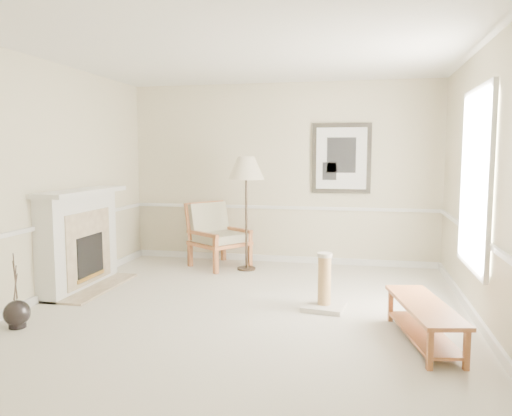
{
  "coord_description": "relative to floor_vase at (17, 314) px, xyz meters",
  "views": [
    {
      "loc": [
        1.27,
        -5.25,
        1.77
      ],
      "look_at": [
        0.01,
        0.7,
        1.11
      ],
      "focal_mm": 35.0,
      "sensor_mm": 36.0,
      "label": 1
    }
  ],
  "objects": [
    {
      "name": "fireplace",
      "position": [
        -0.19,
        1.52,
        0.5
      ],
      "size": [
        0.64,
        1.64,
        1.31
      ],
      "color": "white",
      "rests_on": "ground"
    },
    {
      "name": "armchair",
      "position": [
        1.17,
        3.17,
        0.4
      ],
      "size": [
        1.1,
        1.08,
        1.0
      ],
      "rotation": [
        0.0,
        0.0,
        0.94
      ],
      "color": "#A96A36",
      "rests_on": "ground"
    },
    {
      "name": "floor_lamp",
      "position": [
        1.72,
        2.99,
        1.37
      ],
      "size": [
        0.69,
        0.69,
        1.73
      ],
      "rotation": [
        0.0,
        0.0,
        0.33
      ],
      "color": "black",
      "rests_on": "ground"
    },
    {
      "name": "floor_vase",
      "position": [
        0.0,
        0.0,
        0.0
      ],
      "size": [
        0.27,
        0.27,
        0.78
      ],
      "rotation": [
        0.0,
        0.0,
        -0.11
      ],
      "color": "black",
      "rests_on": "ground"
    },
    {
      "name": "scratching_post",
      "position": [
        3.03,
        1.27,
        0.06
      ],
      "size": [
        0.52,
        0.52,
        0.65
      ],
      "rotation": [
        0.0,
        0.0,
        -0.13
      ],
      "color": "white",
      "rests_on": "ground"
    },
    {
      "name": "bench",
      "position": [
        4.02,
        0.44,
        0.11
      ],
      "size": [
        0.66,
        1.37,
        0.38
      ],
      "rotation": [
        0.0,
        0.0,
        0.21
      ],
      "color": "#A96A36",
      "rests_on": "ground"
    },
    {
      "name": "ground",
      "position": [
        2.15,
        0.92,
        -0.14
      ],
      "size": [
        5.5,
        5.5,
        0.0
      ],
      "primitive_type": "plane",
      "color": "silver",
      "rests_on": "ground"
    },
    {
      "name": "room",
      "position": [
        2.29,
        1.0,
        1.72
      ],
      "size": [
        5.04,
        5.54,
        2.92
      ],
      "color": "beige",
      "rests_on": "ground"
    }
  ]
}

